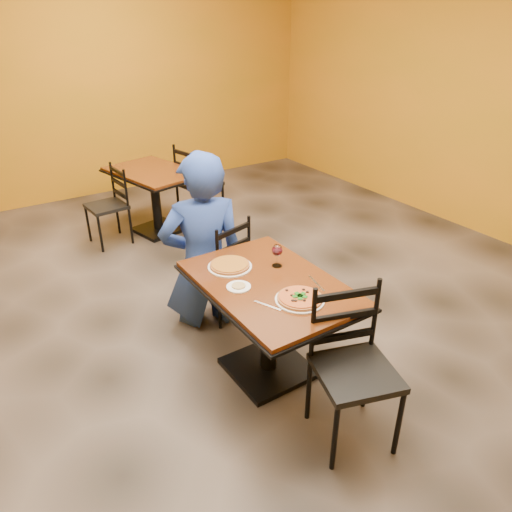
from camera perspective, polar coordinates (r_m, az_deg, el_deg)
floor at (r=3.93m, az=-2.71°, el=-9.46°), size 7.00×8.00×0.01m
wall_back at (r=6.97m, az=-21.08°, el=18.59°), size 7.00×0.01×3.00m
table_main at (r=3.27m, az=1.60°, el=-6.03°), size 0.83×1.23×0.75m
table_second at (r=5.65m, az=-12.08°, el=8.09°), size 0.97×1.23×0.75m
chair_main_near at (r=2.88m, az=11.88°, el=-13.62°), size 0.55×0.55×0.98m
chair_main_far at (r=4.00m, az=-4.52°, el=-1.21°), size 0.50×0.50×0.89m
chair_second_left at (r=5.52m, az=-17.49°, el=5.67°), size 0.42×0.42×0.86m
chair_second_right at (r=5.88m, az=-6.79°, el=8.59°), size 0.52×0.52×0.96m
diner at (r=3.81m, az=-6.44°, el=1.90°), size 0.79×0.63×1.45m
plate_main at (r=2.97m, az=5.27°, el=-5.27°), size 0.31×0.31×0.01m
pizza_main at (r=2.97m, az=5.28°, el=-5.01°), size 0.28×0.28×0.02m
plate_far at (r=3.34m, az=-3.16°, el=-1.29°), size 0.31×0.31×0.01m
pizza_far at (r=3.33m, az=-3.16°, el=-1.05°), size 0.28×0.28×0.02m
side_plate at (r=3.10m, az=-2.10°, el=-3.72°), size 0.16×0.16×0.01m
dip at (r=3.09m, az=-2.10°, el=-3.57°), size 0.09×0.09×0.01m
wine_glass at (r=3.32m, az=2.55°, el=0.17°), size 0.08×0.08×0.18m
fork at (r=2.91m, az=1.39°, el=-5.97°), size 0.09×0.18×0.00m
knife at (r=3.16m, az=7.29°, el=-3.28°), size 0.06×0.21×0.00m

